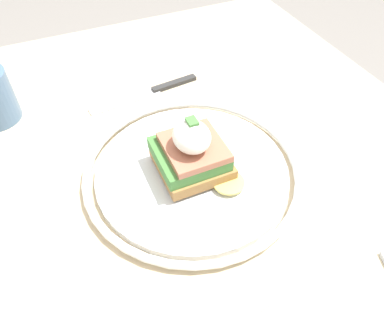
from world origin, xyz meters
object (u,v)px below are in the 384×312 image
at_px(sandwich, 192,153).
at_px(fork, 260,306).
at_px(knife, 154,91).
at_px(plate, 192,170).

distance_m(sandwich, fork, 0.19).
bearing_deg(knife, sandwich, 175.31).
distance_m(plate, fork, 0.19).
bearing_deg(fork, sandwich, -2.21).
bearing_deg(fork, knife, -3.47).
bearing_deg(sandwich, plate, -32.79).
height_order(plate, fork, plate).
relative_size(sandwich, fork, 0.78).
height_order(sandwich, fork, sandwich).
distance_m(fork, knife, 0.38).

